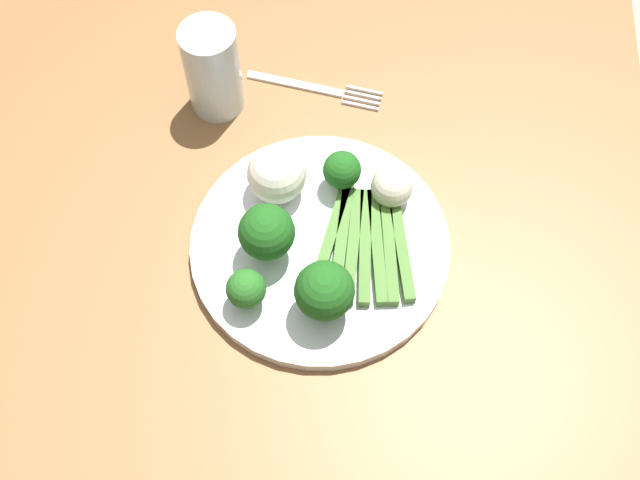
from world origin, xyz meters
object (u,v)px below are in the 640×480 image
broccoli_right (266,233)px  broccoli_front (342,170)px  fork (317,88)px  asparagus_bundle (365,244)px  broccoli_front_left (246,289)px  water_glass (213,70)px  dining_table (274,301)px  plate (320,246)px  broccoli_outer_edge (324,291)px  cauliflower_near_fork (392,187)px  cauliflower_left (274,174)px

broccoli_right → broccoli_front: bearing=142.5°
broccoli_right → fork: (-0.23, 0.03, -0.05)m
asparagus_bundle → broccoli_front_left: size_ratio=2.85×
broccoli_right → water_glass: (-0.20, -0.09, 0.00)m
water_glass → broccoli_right: bearing=23.6°
water_glass → fork: bearing=105.0°
broccoli_right → broccoli_front_left: size_ratio=1.45×
broccoli_front_left → fork: bearing=172.1°
dining_table → plate: (-0.02, 0.05, 0.11)m
broccoli_front_left → asparagus_bundle: bearing=123.1°
broccoli_outer_edge → cauliflower_near_fork: size_ratio=1.61×
broccoli_front_left → broccoli_right: bearing=167.5°
broccoli_front_left → fork: size_ratio=0.30×
broccoli_front → fork: broccoli_front is taller
cauliflower_left → water_glass: bearing=-145.6°
broccoli_right → fork: 0.24m
fork → water_glass: (0.03, -0.12, 0.06)m
plate → cauliflower_near_fork: (-0.06, 0.07, 0.03)m
broccoli_front → asparagus_bundle: bearing=22.9°
asparagus_bundle → broccoli_front: bearing=-160.5°
plate → broccoli_front_left: broccoli_front_left is taller
plate → cauliflower_near_fork: 0.10m
broccoli_outer_edge → dining_table: bearing=-129.5°
plate → water_glass: 0.24m
broccoli_front_left → water_glass: bearing=-163.9°
asparagus_bundle → broccoli_right: 0.11m
dining_table → broccoli_front: broccoli_front is taller
broccoli_front → fork: bearing=-163.6°
broccoli_front_left → cauliflower_left: (-0.14, 0.01, 0.00)m
fork → water_glass: water_glass is taller
broccoli_right → broccoli_outer_edge: (0.06, 0.07, 0.00)m
broccoli_front_left → water_glass: water_glass is taller
plate → cauliflower_near_fork: cauliflower_near_fork is taller
plate → cauliflower_near_fork: size_ratio=6.10×
broccoli_right → plate: bearing=107.2°
water_glass → dining_table: bearing=23.1°
dining_table → broccoli_front_left: broccoli_front_left is taller
broccoli_outer_edge → cauliflower_near_fork: bearing=156.9°
broccoli_front_left → cauliflower_left: cauliflower_left is taller
fork → cauliflower_near_fork: bearing=-48.6°
broccoli_front → cauliflower_left: 0.07m
asparagus_bundle → cauliflower_near_fork: size_ratio=3.10×
broccoli_right → cauliflower_near_fork: size_ratio=1.57×
broccoli_right → cauliflower_left: bearing=-178.4°
broccoli_right → cauliflower_left: size_ratio=1.12×
fork → dining_table: bearing=-87.2°
asparagus_bundle → cauliflower_left: 0.12m
asparagus_bundle → cauliflower_near_fork: bearing=156.5°
plate → water_glass: water_glass is taller
broccoli_right → fork: size_ratio=0.43×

